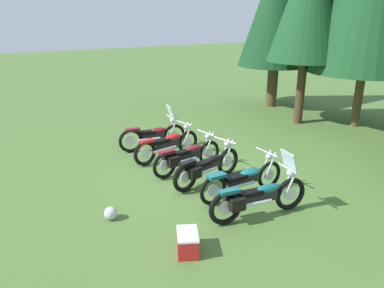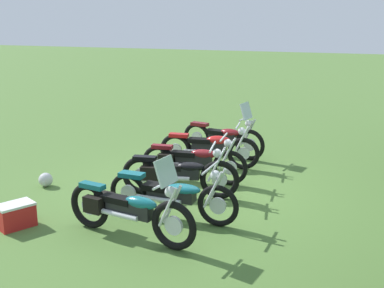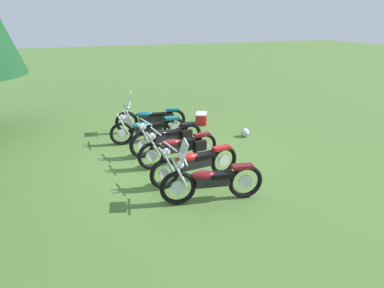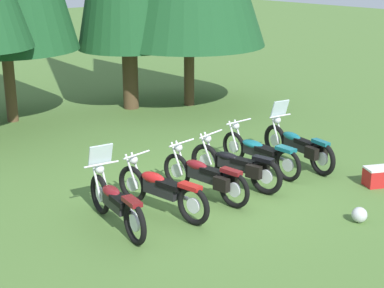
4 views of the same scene
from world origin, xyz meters
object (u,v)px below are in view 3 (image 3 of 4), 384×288
motorcycle_4 (148,128)px  motorcycle_5 (152,118)px  motorcycle_2 (180,147)px  picnic_cooler (201,118)px  motorcycle_3 (168,137)px  motorcycle_0 (211,180)px  motorcycle_1 (195,163)px  dropped_helmet (245,132)px

motorcycle_4 → motorcycle_5: (0.92, -0.35, 0.03)m
motorcycle_2 → picnic_cooler: bearing=-126.7°
motorcycle_3 → motorcycle_4: motorcycle_3 is taller
motorcycle_2 → motorcycle_4: (1.96, 0.37, -0.01)m
motorcycle_4 → motorcycle_0: bearing=96.0°
motorcycle_1 → motorcycle_5: 4.00m
motorcycle_4 → picnic_cooler: bearing=-150.8°
motorcycle_1 → motorcycle_5: size_ratio=0.98×
motorcycle_0 → motorcycle_1: motorcycle_0 is taller
motorcycle_2 → picnic_cooler: motorcycle_2 is taller
motorcycle_1 → motorcycle_3: motorcycle_3 is taller
picnic_cooler → dropped_helmet: 2.00m
motorcycle_0 → dropped_helmet: (3.42, -2.73, -0.34)m
motorcycle_0 → motorcycle_4: motorcycle_0 is taller
motorcycle_0 → motorcycle_5: 4.99m
motorcycle_1 → motorcycle_3: (2.02, 0.03, -0.01)m
motorcycle_4 → motorcycle_5: bearing=-109.5°
motorcycle_1 → motorcycle_4: bearing=-91.0°
motorcycle_0 → motorcycle_4: (4.06, 0.32, -0.03)m
motorcycle_0 → dropped_helmet: size_ratio=7.68×
motorcycle_0 → picnic_cooler: size_ratio=3.21×
motorcycle_3 → dropped_helmet: (0.41, -2.73, -0.31)m
motorcycle_2 → motorcycle_3: 0.90m
motorcycle_5 → picnic_cooler: bearing=-162.8°
motorcycle_1 → motorcycle_4: (3.07, 0.35, -0.02)m
dropped_helmet → motorcycle_1: bearing=132.0°
motorcycle_3 → motorcycle_1: bearing=80.4°
motorcycle_5 → dropped_helmet: bearing=159.0°
motorcycle_0 → picnic_cooler: 5.62m
motorcycle_5 → picnic_cooler: size_ratio=3.44×
motorcycle_2 → motorcycle_4: motorcycle_2 is taller
dropped_helmet → picnic_cooler: bearing=22.9°
motorcycle_0 → motorcycle_5: (4.99, -0.03, -0.01)m
motorcycle_3 → picnic_cooler: 2.99m
motorcycle_3 → motorcycle_4: bearing=-83.1°
motorcycle_2 → dropped_helmet: size_ratio=7.89×
motorcycle_4 → motorcycle_5: size_ratio=1.01×
motorcycle_5 → motorcycle_3: bearing=98.3°
motorcycle_3 → picnic_cooler: motorcycle_3 is taller
motorcycle_0 → picnic_cooler: motorcycle_0 is taller
motorcycle_4 → dropped_helmet: 3.13m
motorcycle_3 → motorcycle_5: 1.98m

